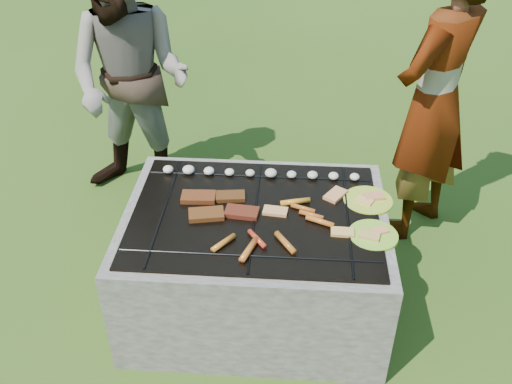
# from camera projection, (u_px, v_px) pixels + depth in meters

# --- Properties ---
(lawn) EXTENTS (60.00, 60.00, 0.00)m
(lawn) POSITION_uv_depth(u_px,v_px,m) (255.00, 301.00, 3.14)
(lawn) COLOR #224411
(lawn) RESTS_ON ground
(fire_pit) EXTENTS (1.30, 1.00, 0.62)m
(fire_pit) POSITION_uv_depth(u_px,v_px,m) (255.00, 263.00, 2.98)
(fire_pit) COLOR #A9A196
(fire_pit) RESTS_ON ground
(mushrooms) EXTENTS (1.05, 0.06, 0.04)m
(mushrooms) POSITION_uv_depth(u_px,v_px,m) (254.00, 173.00, 3.05)
(mushrooms) COLOR white
(mushrooms) RESTS_ON fire_pit
(pork_slabs) EXTENTS (0.40, 0.27, 0.03)m
(pork_slabs) POSITION_uv_depth(u_px,v_px,m) (217.00, 205.00, 2.82)
(pork_slabs) COLOR #9A431C
(pork_slabs) RESTS_ON fire_pit
(sausages) EXTENTS (0.56, 0.50, 0.03)m
(sausages) POSITION_uv_depth(u_px,v_px,m) (278.00, 229.00, 2.66)
(sausages) COLOR orange
(sausages) RESTS_ON fire_pit
(bread_on_grate) EXTENTS (0.44, 0.41, 0.02)m
(bread_on_grate) POSITION_uv_depth(u_px,v_px,m) (317.00, 209.00, 2.80)
(bread_on_grate) COLOR #F9C67F
(bread_on_grate) RESTS_ON fire_pit
(plate_far) EXTENTS (0.30, 0.30, 0.03)m
(plate_far) POSITION_uv_depth(u_px,v_px,m) (368.00, 200.00, 2.88)
(plate_far) COLOR gold
(plate_far) RESTS_ON fire_pit
(plate_near) EXTENTS (0.24, 0.24, 0.03)m
(plate_near) POSITION_uv_depth(u_px,v_px,m) (373.00, 235.00, 2.65)
(plate_near) COLOR yellow
(plate_near) RESTS_ON fire_pit
(cook) EXTENTS (0.73, 0.75, 1.74)m
(cook) POSITION_uv_depth(u_px,v_px,m) (434.00, 102.00, 3.21)
(cook) COLOR gray
(cook) RESTS_ON ground
(bystander) EXTENTS (0.93, 0.80, 1.67)m
(bystander) POSITION_uv_depth(u_px,v_px,m) (131.00, 80.00, 3.53)
(bystander) COLOR gray
(bystander) RESTS_ON ground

